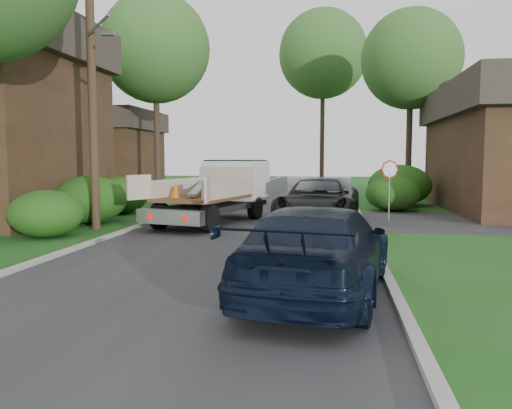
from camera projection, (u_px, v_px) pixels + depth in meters
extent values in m
plane|color=#194F16|center=(211.00, 262.00, 12.26)|extent=(120.00, 120.00, 0.00)
cube|color=#28282B|center=(265.00, 216.00, 22.10)|extent=(8.00, 90.00, 0.02)
cube|color=#9E9E99|center=(176.00, 213.00, 22.72)|extent=(0.20, 90.00, 0.12)
cube|color=#9E9E99|center=(360.00, 216.00, 21.47)|extent=(0.20, 90.00, 0.12)
cylinder|color=slate|center=(389.00, 196.00, 20.23)|extent=(0.06, 0.06, 2.00)
cylinder|color=#B20A0A|center=(390.00, 169.00, 20.13)|extent=(0.71, 0.32, 0.76)
cylinder|color=#382619|center=(92.00, 88.00, 17.56)|extent=(0.30, 0.30, 10.00)
cylinder|color=slate|center=(97.00, 26.00, 16.80)|extent=(1.22, 0.76, 0.57)
cube|color=slate|center=(108.00, 34.00, 16.26)|extent=(0.45, 0.20, 0.12)
cube|color=#342215|center=(102.00, 163.00, 35.76)|extent=(7.00, 7.00, 4.50)
cube|color=#332B26|center=(100.00, 121.00, 35.49)|extent=(7.56, 7.56, 1.40)
cube|color=#332B26|center=(100.00, 111.00, 35.42)|extent=(1.05, 7.56, 0.20)
ellipsoid|color=#16440F|center=(46.00, 214.00, 16.09)|extent=(2.34, 2.34, 1.53)
ellipsoid|color=#16440F|center=(90.00, 199.00, 19.56)|extent=(2.86, 2.86, 1.87)
ellipsoid|color=#16440F|center=(120.00, 195.00, 23.06)|extent=(2.60, 2.60, 1.70)
ellipsoid|color=#16440F|center=(393.00, 194.00, 24.09)|extent=(2.60, 2.60, 1.70)
ellipsoid|color=#16440F|center=(400.00, 185.00, 26.91)|extent=(3.38, 3.38, 2.21)
cylinder|color=#2D2119|center=(157.00, 125.00, 29.72)|extent=(0.36, 0.36, 9.00)
sphere|color=#275D22|center=(155.00, 48.00, 29.30)|extent=(6.40, 6.40, 6.40)
cylinder|color=#2D2119|center=(409.00, 130.00, 30.41)|extent=(0.36, 0.36, 8.50)
sphere|color=#275D22|center=(411.00, 59.00, 30.02)|extent=(6.00, 6.00, 6.00)
cylinder|color=#2D2119|center=(15.00, 122.00, 26.77)|extent=(0.36, 0.36, 9.00)
sphere|color=#275D22|center=(11.00, 36.00, 26.36)|extent=(6.00, 6.00, 6.00)
cylinder|color=#2D2119|center=(322.00, 122.00, 40.97)|extent=(0.36, 0.36, 11.00)
sphere|color=#275D22|center=(323.00, 54.00, 40.46)|extent=(7.20, 7.20, 7.20)
cylinder|color=black|center=(212.00, 206.00, 21.62)|extent=(0.54, 1.01, 0.96)
cylinder|color=black|center=(255.00, 208.00, 20.85)|extent=(0.54, 1.01, 0.96)
cylinder|color=black|center=(160.00, 216.00, 17.88)|extent=(0.54, 1.01, 0.96)
cylinder|color=black|center=(210.00, 219.00, 17.11)|extent=(0.54, 1.01, 0.96)
cube|color=black|center=(212.00, 207.00, 19.45)|extent=(3.54, 6.53, 0.26)
cube|color=silver|center=(236.00, 180.00, 21.43)|extent=(2.74, 2.42, 1.66)
cube|color=black|center=(236.00, 167.00, 21.37)|extent=(2.55, 2.23, 0.59)
cube|color=#472D19|center=(203.00, 198.00, 18.72)|extent=(3.19, 4.29, 0.13)
cube|color=beige|center=(225.00, 180.00, 20.44)|extent=(2.31, 0.66, 1.07)
cube|color=beige|center=(178.00, 187.00, 19.09)|extent=(1.12, 3.59, 0.64)
cube|color=beige|center=(229.00, 188.00, 18.28)|extent=(1.12, 3.59, 0.64)
cube|color=silver|center=(170.00, 217.00, 16.65)|extent=(2.48, 0.94, 0.48)
cube|color=#B20505|center=(149.00, 217.00, 16.74)|extent=(0.18, 0.08, 0.17)
cube|color=#B20505|center=(185.00, 219.00, 16.21)|extent=(0.18, 0.08, 0.17)
cube|color=beige|center=(139.00, 187.00, 17.22)|extent=(0.60, 0.85, 0.85)
cube|color=beige|center=(208.00, 189.00, 16.20)|extent=(0.19, 0.97, 0.85)
cube|color=silver|center=(199.00, 188.00, 18.87)|extent=(0.53, 2.78, 0.49)
cone|color=#F2590A|center=(176.00, 190.00, 18.03)|extent=(0.46, 0.46, 0.53)
cone|color=#F2590A|center=(218.00, 188.00, 19.16)|extent=(0.46, 0.46, 0.53)
cube|color=#148C84|center=(228.00, 184.00, 20.10)|extent=(1.17, 0.38, 0.30)
imported|color=black|center=(319.00, 201.00, 19.65)|extent=(3.44, 6.55, 1.76)
imported|color=black|center=(319.00, 250.00, 9.31)|extent=(3.19, 6.05, 1.67)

